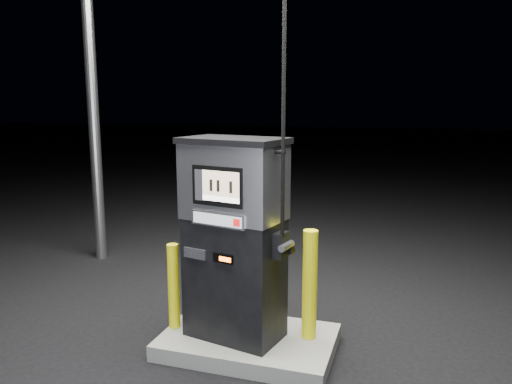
% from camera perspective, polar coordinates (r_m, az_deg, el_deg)
% --- Properties ---
extents(ground, '(80.00, 80.00, 0.00)m').
position_cam_1_polar(ground, '(4.96, -0.86, -17.53)').
color(ground, black).
rests_on(ground, ground).
extents(pump_island, '(1.60, 1.00, 0.15)m').
position_cam_1_polar(pump_island, '(4.93, -0.87, -16.76)').
color(pump_island, slate).
rests_on(pump_island, ground).
extents(fuel_dispenser, '(1.07, 0.73, 3.85)m').
position_cam_1_polar(fuel_dispenser, '(4.55, -2.47, -5.18)').
color(fuel_dispenser, black).
rests_on(fuel_dispenser, pump_island).
extents(bollard_left, '(0.13, 0.13, 0.83)m').
position_cam_1_polar(bollard_left, '(4.95, -9.39, -10.57)').
color(bollard_left, '#F3EE0D').
rests_on(bollard_left, pump_island).
extents(bollard_right, '(0.18, 0.18, 1.03)m').
position_cam_1_polar(bollard_right, '(4.68, 6.15, -10.48)').
color(bollard_right, '#F3EE0D').
rests_on(bollard_right, pump_island).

